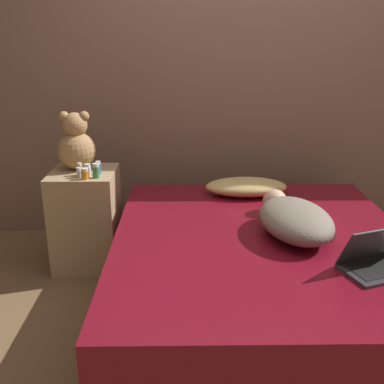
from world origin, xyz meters
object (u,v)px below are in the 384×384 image
(bottle_orange, at_px, (85,174))
(bottle_blue, at_px, (98,168))
(teddy_bear, at_px, (76,144))
(bottle_clear, at_px, (79,173))
(bottle_amber, at_px, (80,169))
(pillow, at_px, (246,187))
(laptop, at_px, (378,260))
(bottle_white, at_px, (88,170))
(bottle_green, at_px, (96,171))
(person_lying, at_px, (294,218))

(bottle_orange, distance_m, bottle_blue, 0.12)
(teddy_bear, bearing_deg, bottle_blue, -39.20)
(bottle_clear, bearing_deg, bottle_amber, 94.82)
(pillow, distance_m, bottle_blue, 1.01)
(laptop, height_order, bottle_clear, bottle_clear)
(bottle_white, distance_m, bottle_clear, 0.06)
(pillow, height_order, laptop, laptop)
(teddy_bear, bearing_deg, bottle_amber, -73.06)
(bottle_green, bearing_deg, person_lying, -20.49)
(bottle_clear, xyz_separation_m, bottle_orange, (0.05, -0.04, 0.00))
(bottle_blue, bearing_deg, bottle_green, -89.42)
(pillow, distance_m, laptop, 1.17)
(bottle_green, bearing_deg, bottle_white, 146.51)
(person_lying, distance_m, laptop, 0.51)
(bottle_white, xyz_separation_m, bottle_clear, (-0.05, -0.03, -0.01))
(bottle_white, height_order, bottle_green, bottle_green)
(teddy_bear, relative_size, bottle_blue, 4.48)
(teddy_bear, bearing_deg, bottle_clear, -75.75)
(bottle_green, bearing_deg, bottle_orange, -159.01)
(pillow, xyz_separation_m, bottle_orange, (-1.05, -0.25, 0.17))
(bottle_blue, bearing_deg, bottle_amber, -168.31)
(teddy_bear, distance_m, bottle_clear, 0.25)
(person_lying, xyz_separation_m, laptop, (0.30, -0.41, -0.04))
(bottle_white, distance_m, bottle_orange, 0.07)
(person_lying, bearing_deg, bottle_orange, 153.78)
(person_lying, height_order, bottle_amber, bottle_amber)
(bottle_clear, relative_size, bottle_green, 0.69)
(pillow, bearing_deg, bottle_amber, -171.57)
(pillow, bearing_deg, bottle_white, -170.29)
(bottle_green, relative_size, bottle_blue, 1.08)
(teddy_bear, xyz_separation_m, bottle_amber, (0.05, -0.16, -0.13))
(bottle_green, bearing_deg, bottle_clear, 174.80)
(bottle_clear, distance_m, bottle_orange, 0.06)
(bottle_orange, height_order, bottle_blue, bottle_blue)
(person_lying, relative_size, bottle_amber, 8.85)
(person_lying, distance_m, bottle_orange, 1.31)
(pillow, relative_size, bottle_blue, 6.49)
(bottle_green, distance_m, bottle_blue, 0.08)
(pillow, height_order, bottle_white, bottle_white)
(person_lying, height_order, bottle_orange, bottle_orange)
(bottle_white, xyz_separation_m, bottle_amber, (-0.05, 0.02, 0.00))
(pillow, xyz_separation_m, bottle_white, (-1.05, -0.18, 0.18))
(pillow, bearing_deg, bottle_green, -167.43)
(laptop, height_order, teddy_bear, teddy_bear)
(bottle_green, bearing_deg, bottle_amber, 153.84)
(person_lying, bearing_deg, bottle_white, 150.99)
(laptop, bearing_deg, bottle_blue, 128.52)
(bottle_orange, bearing_deg, bottle_clear, 141.86)
(person_lying, height_order, bottle_clear, bottle_clear)
(teddy_bear, bearing_deg, bottle_orange, -67.89)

